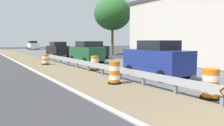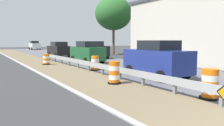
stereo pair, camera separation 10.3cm
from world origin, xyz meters
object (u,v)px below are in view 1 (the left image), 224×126
(traffic_barrel_close, at_px, (115,74))
(car_trailing_near_lane, at_px, (33,45))
(traffic_barrel_mid, at_px, (95,64))
(car_trailing_far_lane, at_px, (86,52))
(car_lead_far_lane, at_px, (156,59))
(car_mid_far_lane, at_px, (94,50))
(traffic_barrel_nearest, at_px, (211,85))
(traffic_barrel_far, at_px, (46,60))
(car_lead_near_lane, at_px, (58,49))

(traffic_barrel_close, distance_m, car_trailing_near_lane, 47.61)
(traffic_barrel_mid, height_order, car_trailing_far_lane, car_trailing_far_lane)
(car_lead_far_lane, distance_m, car_mid_far_lane, 15.14)
(traffic_barrel_nearest, distance_m, traffic_barrel_close, 4.62)
(traffic_barrel_nearest, xyz_separation_m, car_trailing_far_lane, (1.88, 14.85, 0.55))
(traffic_barrel_far, relative_size, car_trailing_far_lane, 0.20)
(traffic_barrel_close, relative_size, car_lead_far_lane, 0.26)
(car_lead_far_lane, bearing_deg, car_trailing_near_lane, -2.31)
(car_lead_near_lane, bearing_deg, traffic_barrel_mid, 171.24)
(car_lead_near_lane, bearing_deg, traffic_barrel_far, 153.67)
(car_trailing_far_lane, bearing_deg, traffic_barrel_nearest, 172.67)
(traffic_barrel_nearest, distance_m, car_lead_near_lane, 23.64)
(traffic_barrel_close, distance_m, car_lead_far_lane, 3.30)
(traffic_barrel_far, xyz_separation_m, car_lead_near_lane, (3.86, 8.31, 0.59))
(car_mid_far_lane, xyz_separation_m, car_trailing_far_lane, (-3.29, -4.65, 0.01))
(traffic_barrel_far, bearing_deg, car_trailing_near_lane, 79.42)
(traffic_barrel_nearest, xyz_separation_m, traffic_barrel_mid, (0.02, 9.45, -0.04))
(traffic_barrel_close, xyz_separation_m, traffic_barrel_mid, (1.51, 5.08, -0.04))
(traffic_barrel_far, relative_size, car_trailing_near_lane, 0.23)
(car_trailing_near_lane, distance_m, car_mid_far_lane, 32.06)
(car_trailing_near_lane, bearing_deg, car_trailing_far_lane, -5.47)
(car_lead_far_lane, bearing_deg, traffic_barrel_mid, 21.43)
(traffic_barrel_far, bearing_deg, traffic_barrel_nearest, -82.43)
(traffic_barrel_mid, xyz_separation_m, car_mid_far_lane, (5.15, 10.05, 0.58))
(car_trailing_near_lane, distance_m, car_lead_far_lane, 46.90)
(traffic_barrel_close, relative_size, car_trailing_near_lane, 0.28)
(traffic_barrel_mid, relative_size, car_trailing_far_lane, 0.22)
(car_mid_far_lane, bearing_deg, car_trailing_near_lane, -178.72)
(traffic_barrel_nearest, distance_m, car_trailing_near_lane, 51.78)
(car_lead_far_lane, bearing_deg, traffic_barrel_far, 21.09)
(car_mid_far_lane, bearing_deg, car_trailing_far_lane, -34.74)
(traffic_barrel_far, height_order, car_lead_near_lane, car_lead_near_lane)
(traffic_barrel_close, height_order, traffic_barrel_far, traffic_barrel_close)
(traffic_barrel_close, bearing_deg, traffic_barrel_far, 92.79)
(traffic_barrel_close, bearing_deg, car_mid_far_lane, 66.22)
(traffic_barrel_close, xyz_separation_m, traffic_barrel_far, (-0.53, 10.88, -0.09))
(traffic_barrel_far, xyz_separation_m, car_mid_far_lane, (7.20, 4.25, 0.62))
(car_trailing_far_lane, bearing_deg, car_lead_near_lane, 0.18)
(traffic_barrel_nearest, xyz_separation_m, traffic_barrel_close, (-1.49, 4.37, 0.00))
(traffic_barrel_far, distance_m, car_trailing_far_lane, 3.98)
(traffic_barrel_nearest, relative_size, car_lead_near_lane, 0.27)
(traffic_barrel_close, xyz_separation_m, car_lead_far_lane, (3.22, 0.39, 0.58))
(traffic_barrel_nearest, distance_m, traffic_barrel_mid, 9.45)
(car_lead_near_lane, bearing_deg, car_trailing_far_lane, 178.88)
(car_trailing_near_lane, bearing_deg, traffic_barrel_mid, -7.41)
(car_lead_near_lane, bearing_deg, car_mid_far_lane, -142.02)
(car_trailing_far_lane, bearing_deg, car_mid_far_lane, -35.39)
(car_lead_near_lane, bearing_deg, traffic_barrel_close, 168.74)
(car_lead_far_lane, xyz_separation_m, car_trailing_far_lane, (0.15, 10.09, -0.03))
(traffic_barrel_far, distance_m, car_lead_near_lane, 9.19)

